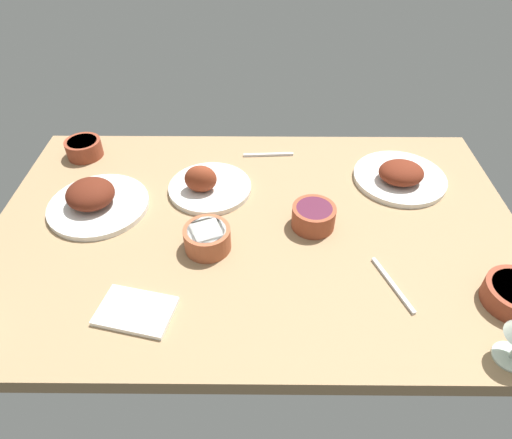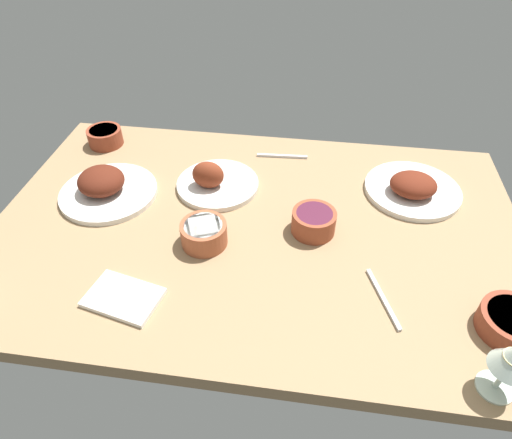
# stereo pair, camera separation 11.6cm
# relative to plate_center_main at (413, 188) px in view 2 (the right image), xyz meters

# --- Properties ---
(dining_table) EXTENTS (1.40, 0.90, 0.04)m
(dining_table) POSITION_rel_plate_center_main_xyz_m (0.42, 0.19, -0.04)
(dining_table) COLOR #937551
(dining_table) RESTS_ON ground
(plate_center_main) EXTENTS (0.27, 0.27, 0.07)m
(plate_center_main) POSITION_rel_plate_center_main_xyz_m (0.00, 0.00, 0.00)
(plate_center_main) COLOR silver
(plate_center_main) RESTS_ON dining_table
(plate_far_side) EXTENTS (0.24, 0.24, 0.09)m
(plate_far_side) POSITION_rel_plate_center_main_xyz_m (0.57, 0.05, -0.00)
(plate_far_side) COLOR silver
(plate_far_side) RESTS_ON dining_table
(plate_near_viewer) EXTENTS (0.27, 0.27, 0.08)m
(plate_near_viewer) POSITION_rel_plate_center_main_xyz_m (0.87, 0.13, 0.00)
(plate_near_viewer) COLOR silver
(plate_near_viewer) RESTS_ON dining_table
(bowl_onions) EXTENTS (0.11, 0.11, 0.06)m
(bowl_onions) POSITION_rel_plate_center_main_xyz_m (0.27, 0.19, 0.01)
(bowl_onions) COLOR brown
(bowl_onions) RESTS_ON dining_table
(bowl_pasta) EXTENTS (0.11, 0.11, 0.05)m
(bowl_pasta) POSITION_rel_plate_center_main_xyz_m (0.97, -0.13, 0.01)
(bowl_pasta) COLOR brown
(bowl_pasta) RESTS_ON dining_table
(bowl_cream) EXTENTS (0.12, 0.12, 0.06)m
(bowl_cream) POSITION_rel_plate_center_main_xyz_m (0.54, 0.28, 0.01)
(bowl_cream) COLOR #A35133
(bowl_cream) RESTS_ON dining_table
(bowl_soup) EXTENTS (0.14, 0.14, 0.05)m
(bowl_soup) POSITION_rel_plate_center_main_xyz_m (-0.15, 0.44, 0.00)
(bowl_soup) COLOR brown
(bowl_soup) RESTS_ON dining_table
(folded_napkin) EXTENTS (0.18, 0.14, 0.01)m
(folded_napkin) POSITION_rel_plate_center_main_xyz_m (0.68, 0.48, -0.02)
(folded_napkin) COLOR white
(folded_napkin) RESTS_ON dining_table
(fork_loose) EXTENTS (0.07, 0.17, 0.01)m
(fork_loose) POSITION_rel_plate_center_main_xyz_m (0.11, 0.40, -0.02)
(fork_loose) COLOR silver
(fork_loose) RESTS_ON dining_table
(spoon_loose) EXTENTS (0.16, 0.02, 0.01)m
(spoon_loose) POSITION_rel_plate_center_main_xyz_m (0.39, -0.14, -0.02)
(spoon_loose) COLOR silver
(spoon_loose) RESTS_ON dining_table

